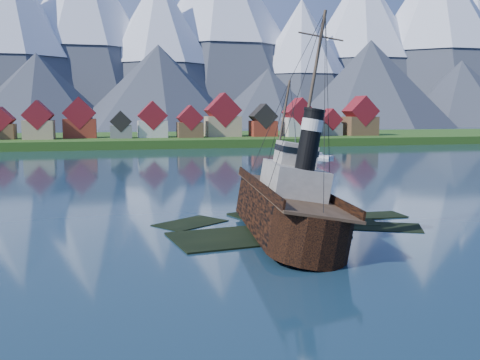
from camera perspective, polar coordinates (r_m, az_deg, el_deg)
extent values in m
plane|color=#183244|center=(59.91, 4.11, -5.38)|extent=(1400.00, 1400.00, 0.00)
cube|color=black|center=(57.28, 1.84, -6.29)|extent=(19.08, 11.42, 1.00)
cube|color=black|center=(65.66, 8.05, -4.64)|extent=(15.15, 9.76, 1.00)
cube|color=black|center=(68.95, 3.42, -3.92)|extent=(11.45, 9.06, 1.00)
cube|color=black|center=(63.74, 14.76, -5.22)|extent=(10.27, 8.34, 1.00)
cube|color=black|center=(63.74, -5.32, -4.99)|extent=(9.42, 8.68, 1.00)
cube|color=black|center=(70.29, 14.60, -3.99)|extent=(6.00, 4.00, 1.00)
cube|color=#1E4B15|center=(226.72, -9.10, 3.96)|extent=(600.00, 80.00, 3.20)
cube|color=#3F3D38|center=(188.94, -8.17, 3.31)|extent=(600.00, 2.50, 2.00)
cube|color=brown|center=(212.21, -24.05, 4.74)|extent=(9.00, 8.00, 5.50)
cube|color=maroon|center=(212.10, -24.11, 5.92)|extent=(9.16, 8.16, 9.16)
cube|color=tan|center=(207.27, -20.66, 5.04)|extent=(10.50, 9.00, 6.80)
cube|color=maroon|center=(207.16, -20.73, 6.50)|extent=(10.69, 9.18, 10.69)
cube|color=maroon|center=(212.02, -16.69, 5.30)|extent=(12.00, 8.50, 7.20)
cube|color=maroon|center=(211.92, -16.75, 6.85)|extent=(12.22, 8.67, 12.22)
cube|color=slate|center=(206.81, -12.59, 5.05)|extent=(8.00, 7.00, 4.80)
cube|color=black|center=(206.70, -12.62, 6.12)|extent=(8.15, 7.14, 8.15)
cube|color=beige|center=(210.34, -9.33, 5.39)|extent=(11.00, 9.50, 6.40)
cube|color=maroon|center=(210.23, -9.36, 6.80)|extent=(11.20, 9.69, 11.20)
cube|color=brown|center=(207.91, -5.37, 5.35)|extent=(9.50, 8.00, 5.80)
cube|color=maroon|center=(207.80, -5.39, 6.62)|extent=(9.67, 8.16, 9.67)
cube|color=tan|center=(215.24, -1.86, 5.74)|extent=(13.50, 10.00, 8.00)
cube|color=maroon|center=(215.15, -1.87, 7.45)|extent=(13.75, 10.20, 13.75)
cube|color=maroon|center=(216.20, 2.48, 5.50)|extent=(10.00, 8.50, 6.20)
cube|color=black|center=(216.10, 2.48, 6.80)|extent=(10.18, 8.67, 10.18)
cube|color=beige|center=(217.65, 6.26, 5.65)|extent=(11.50, 9.00, 7.50)
cube|color=maroon|center=(217.55, 6.28, 7.18)|extent=(11.71, 9.18, 11.71)
cube|color=slate|center=(226.90, 9.49, 5.35)|extent=(9.00, 7.50, 5.00)
cube|color=maroon|center=(226.80, 9.51, 6.39)|extent=(9.16, 7.65, 9.16)
cube|color=brown|center=(230.46, 12.68, 5.65)|extent=(12.50, 10.00, 7.80)
cube|color=maroon|center=(230.38, 12.73, 7.18)|extent=(12.73, 10.20, 12.73)
cone|color=#2D333D|center=(520.63, -23.27, 13.41)|extent=(180.00, 180.00, 150.00)
cone|color=white|center=(524.92, -23.44, 16.66)|extent=(111.60, 111.60, 90.00)
cone|color=#2D333D|center=(556.12, -16.33, 14.84)|extent=(210.00, 210.00, 180.00)
cone|color=#2D333D|center=(530.90, -8.61, 13.51)|extent=(170.00, 170.00, 145.00)
cone|color=white|center=(534.80, -8.67, 16.60)|extent=(105.40, 105.40, 87.00)
cone|color=#2D333D|center=(588.81, -2.00, 15.67)|extent=(240.00, 240.00, 200.00)
cone|color=#2D333D|center=(550.82, 6.53, 12.28)|extent=(150.00, 150.00, 125.00)
cone|color=white|center=(553.52, 6.56, 14.86)|extent=(93.00, 93.00, 75.00)
cone|color=#2D333D|center=(611.83, 12.82, 13.77)|extent=(200.00, 200.00, 170.00)
cone|color=white|center=(616.63, 12.91, 16.91)|extent=(124.00, 124.00, 102.00)
cone|color=#2D333D|center=(639.49, 20.10, 14.13)|extent=(230.00, 230.00, 190.00)
cone|color=white|center=(645.33, 20.26, 17.47)|extent=(142.60, 142.60, 114.00)
cone|color=#2D333D|center=(702.00, 23.52, 11.89)|extent=(180.00, 180.00, 155.00)
cone|color=white|center=(705.42, 23.65, 14.39)|extent=(111.60, 111.60, 93.00)
cone|color=#2D333D|center=(432.99, -20.78, 8.75)|extent=(120.00, 120.00, 58.00)
cone|color=#2D333D|center=(426.68, -8.64, 9.71)|extent=(136.00, 136.00, 66.00)
cone|color=#2D333D|center=(447.40, 3.03, 8.64)|extent=(110.00, 110.00, 50.00)
cone|color=#2D333D|center=(478.67, 13.68, 9.86)|extent=(150.00, 150.00, 75.00)
cone|color=#2D333D|center=(526.32, 22.44, 8.46)|extent=(124.00, 124.00, 60.00)
cube|color=black|center=(57.59, 4.41, -3.55)|extent=(7.23, 20.81, 4.34)
cone|color=black|center=(70.36, 1.01, -1.53)|extent=(7.23, 7.23, 7.23)
cylinder|color=black|center=(48.03, 8.27, -5.82)|extent=(7.23, 7.23, 4.34)
cube|color=#4C3826|center=(57.20, 4.43, -1.32)|extent=(7.08, 27.46, 0.26)
cube|color=black|center=(56.17, 1.07, -0.98)|extent=(0.21, 26.59, 0.93)
cube|color=black|center=(58.30, 7.68, -0.74)|extent=(0.21, 26.59, 0.93)
cube|color=#ADA89E|center=(55.53, 4.94, 0.03)|extent=(5.37, 8.77, 3.10)
cube|color=#ADA89E|center=(56.23, 4.64, 2.87)|extent=(3.72, 4.13, 2.27)
cylinder|color=black|center=(51.93, 6.20, 4.42)|extent=(1.96, 1.96, 5.78)
cylinder|color=silver|center=(51.87, 6.22, 6.01)|extent=(2.06, 2.06, 1.14)
cylinder|color=#473828|center=(64.49, 2.21, 5.31)|extent=(0.29, 0.29, 12.39)
cylinder|color=#473828|center=(54.21, 5.42, 10.99)|extent=(0.33, 0.33, 13.42)
cube|color=silver|center=(137.99, 5.87, 1.90)|extent=(7.00, 6.93, 1.11)
cube|color=silver|center=(137.91, 5.88, 2.26)|extent=(2.79, 2.78, 0.65)
cylinder|color=gray|center=(137.58, 5.90, 4.13)|extent=(0.13, 0.13, 9.64)
cube|color=silver|center=(153.73, 8.01, 2.43)|extent=(8.22, 10.35, 1.28)
cube|color=silver|center=(153.64, 8.02, 2.81)|extent=(3.63, 3.80, 0.75)
cylinder|color=gray|center=(153.32, 8.05, 4.74)|extent=(0.15, 0.15, 11.12)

